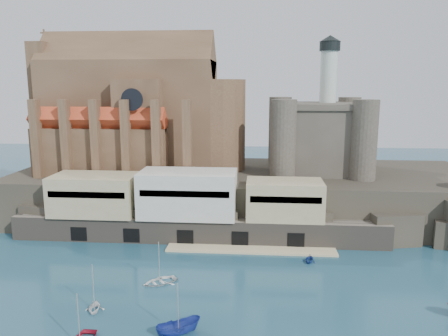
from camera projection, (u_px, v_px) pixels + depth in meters
name	position (u px, v px, depth m)	size (l,w,h in m)	color
ground	(234.00, 299.00, 59.89)	(300.00, 300.00, 0.00)	navy
promontory	(243.00, 194.00, 97.51)	(100.00, 36.00, 10.00)	#28241E
quay	(187.00, 208.00, 82.14)	(70.00, 12.00, 13.05)	#655D51
church	(139.00, 115.00, 98.60)	(47.00, 25.93, 30.51)	brown
castle_keep	(318.00, 134.00, 95.35)	(21.20, 21.20, 29.30)	#423C34
boat_2	(179.00, 334.00, 51.49)	(2.04, 2.10, 5.44)	#233794
boat_4	(95.00, 311.00, 56.72)	(2.89, 1.77, 3.35)	white
boat_6	(160.00, 283.00, 64.66)	(3.72, 1.08, 5.21)	white
boat_7	(309.00, 262.00, 72.44)	(2.58, 1.58, 2.99)	navy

